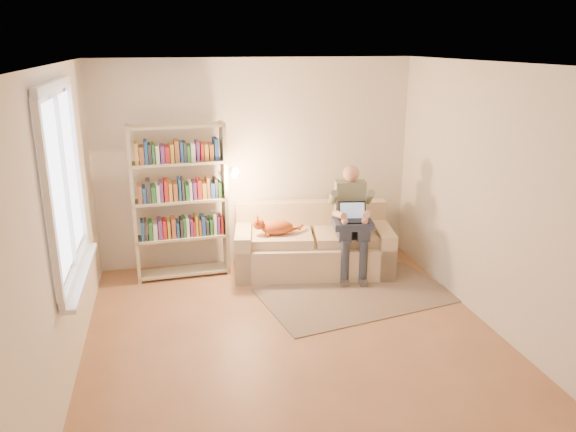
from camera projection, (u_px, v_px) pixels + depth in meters
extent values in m
plane|color=#956443|center=(297.00, 343.00, 5.41)|extent=(4.50, 4.50, 0.00)
cube|color=white|center=(298.00, 64.00, 4.64)|extent=(4.00, 4.50, 0.02)
cube|color=silver|center=(61.00, 229.00, 4.62)|extent=(0.02, 4.50, 2.60)
cube|color=silver|center=(498.00, 201.00, 5.44)|extent=(0.02, 4.50, 2.60)
cube|color=silver|center=(257.00, 163.00, 7.12)|extent=(4.00, 0.02, 2.60)
cube|color=silver|center=(396.00, 338.00, 2.93)|extent=(4.00, 0.02, 2.60)
plane|color=white|center=(64.00, 182.00, 4.71)|extent=(0.00, 1.50, 1.50)
cube|color=white|center=(53.00, 86.00, 4.47)|extent=(0.05, 1.50, 0.08)
cube|color=white|center=(76.00, 269.00, 4.94)|extent=(0.05, 1.50, 0.08)
cube|color=white|center=(65.00, 182.00, 4.71)|extent=(0.04, 0.05, 1.50)
cube|color=white|center=(81.00, 274.00, 4.97)|extent=(0.12, 1.52, 0.04)
cube|color=beige|center=(313.00, 255.00, 7.06)|extent=(2.04, 1.18, 0.40)
cube|color=beige|center=(311.00, 217.00, 7.26)|extent=(1.93, 0.51, 0.41)
cube|color=beige|center=(244.00, 250.00, 7.00)|extent=(0.33, 0.89, 0.58)
cube|color=beige|center=(381.00, 248.00, 7.08)|extent=(0.33, 0.89, 0.58)
cube|color=beige|center=(279.00, 238.00, 6.92)|extent=(0.90, 0.71, 0.12)
cube|color=beige|center=(348.00, 237.00, 6.96)|extent=(0.90, 0.71, 0.12)
cube|color=gray|center=(350.00, 201.00, 6.90)|extent=(0.39, 0.26, 0.50)
sphere|color=tan|center=(351.00, 174.00, 6.78)|extent=(0.20, 0.20, 0.20)
cube|color=#323846|center=(343.00, 230.00, 6.76)|extent=(0.21, 0.43, 0.16)
cube|color=#323846|center=(361.00, 230.00, 6.77)|extent=(0.21, 0.43, 0.16)
cylinder|color=#323846|center=(345.00, 262.00, 6.66)|extent=(0.11, 0.11, 0.54)
cylinder|color=#323846|center=(363.00, 262.00, 6.67)|extent=(0.11, 0.11, 0.54)
ellipsoid|color=#D06028|center=(279.00, 228.00, 6.85)|extent=(0.42, 0.27, 0.18)
sphere|color=#D06028|center=(260.00, 224.00, 6.79)|extent=(0.14, 0.14, 0.14)
cylinder|color=#D06028|center=(295.00, 229.00, 6.91)|extent=(0.20, 0.07, 0.05)
cube|color=#283046|center=(349.00, 224.00, 6.72)|extent=(0.52, 0.45, 0.08)
cube|color=black|center=(350.00, 220.00, 6.67)|extent=(0.36, 0.28, 0.02)
cube|color=black|center=(349.00, 210.00, 6.74)|extent=(0.33, 0.13, 0.21)
plane|color=#8CA5CC|center=(349.00, 210.00, 6.74)|extent=(0.31, 0.14, 0.28)
cube|color=#BFB690|center=(133.00, 206.00, 6.56)|extent=(0.06, 0.29, 1.88)
cube|color=#BFB690|center=(225.00, 199.00, 6.84)|extent=(0.06, 0.29, 1.88)
cube|color=#BFB690|center=(184.00, 271.00, 6.97)|extent=(1.14, 0.35, 0.03)
cube|color=#BFB690|center=(182.00, 236.00, 6.83)|extent=(1.14, 0.35, 0.03)
cube|color=#BFB690|center=(180.00, 200.00, 6.69)|extent=(1.14, 0.35, 0.03)
cube|color=#BFB690|center=(178.00, 163.00, 6.56)|extent=(1.14, 0.35, 0.03)
cube|color=#BFB690|center=(175.00, 126.00, 6.43)|extent=(1.14, 0.35, 0.03)
cube|color=#267233|center=(181.00, 226.00, 6.79)|extent=(0.97, 0.28, 0.22)
cube|color=silver|center=(179.00, 190.00, 6.66)|extent=(0.97, 0.28, 0.22)
cube|color=#66337F|center=(177.00, 152.00, 6.52)|extent=(0.97, 0.28, 0.22)
cylinder|color=white|center=(218.00, 195.00, 6.80)|extent=(0.10, 0.10, 0.04)
cone|color=white|center=(232.00, 173.00, 6.65)|extent=(0.13, 0.16, 0.16)
cube|color=#806E5D|center=(357.00, 295.00, 6.43)|extent=(2.33, 1.64, 0.01)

